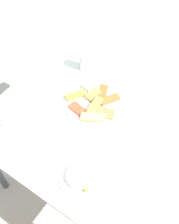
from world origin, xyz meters
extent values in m
plane|color=#B7B5A2|center=(0.00, 0.00, 0.00)|extent=(6.00, 6.00, 0.00)
cube|color=white|center=(0.00, 0.00, 0.71)|extent=(1.03, 0.90, 0.02)
cylinder|color=#494C55|center=(0.45, -0.39, 0.35)|extent=(0.04, 0.04, 0.70)
cylinder|color=white|center=(0.05, -0.11, 0.73)|extent=(0.29, 0.29, 0.01)
cube|color=gold|center=(0.16, -0.10, 0.74)|extent=(0.10, 0.12, 0.01)
cube|color=#E8CF7F|center=(0.12, -0.19, 0.74)|extent=(0.10, 0.08, 0.01)
cube|color=tan|center=(0.02, -0.09, 0.76)|extent=(0.06, 0.13, 0.01)
cube|color=#C35431|center=(0.07, -0.03, 0.74)|extent=(0.15, 0.08, 0.01)
cube|color=#BE8A49|center=(0.08, -0.16, 0.74)|extent=(0.06, 0.10, 0.01)
cube|color=#9D6831|center=(-0.02, -0.18, 0.74)|extent=(0.10, 0.12, 0.01)
cube|color=#EED272|center=(-0.01, -0.03, 0.76)|extent=(0.14, 0.10, 0.01)
cube|color=#9D602D|center=(0.04, -0.21, 0.74)|extent=(0.08, 0.11, 0.01)
cube|color=#AE7948|center=(-0.05, -0.09, 0.74)|extent=(0.11, 0.09, 0.01)
cylinder|color=white|center=(0.37, 0.21, 0.73)|extent=(0.21, 0.21, 0.01)
ellipsoid|color=white|center=(0.37, 0.21, 0.75)|extent=(0.19, 0.19, 0.06)
sphere|color=#E3D448|center=(0.35, 0.17, 0.75)|extent=(0.03, 0.03, 0.03)
cylinder|color=white|center=(-0.14, 0.28, 0.73)|extent=(0.19, 0.19, 0.01)
ellipsoid|color=white|center=(-0.14, 0.28, 0.75)|extent=(0.14, 0.13, 0.05)
sphere|color=#E2D34A|center=(-0.20, 0.31, 0.75)|extent=(0.02, 0.02, 0.02)
cylinder|color=silver|center=(0.24, -0.32, 0.79)|extent=(0.08, 0.08, 0.12)
cube|color=white|center=(-0.27, -0.10, 0.73)|extent=(0.13, 0.13, 0.00)
cube|color=silver|center=(-0.27, -0.11, 0.73)|extent=(0.16, 0.02, 0.00)
cube|color=silver|center=(-0.27, -0.08, 0.73)|extent=(0.16, 0.02, 0.00)
camera|label=1|loc=(-0.47, 0.68, 1.99)|focal=45.94mm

